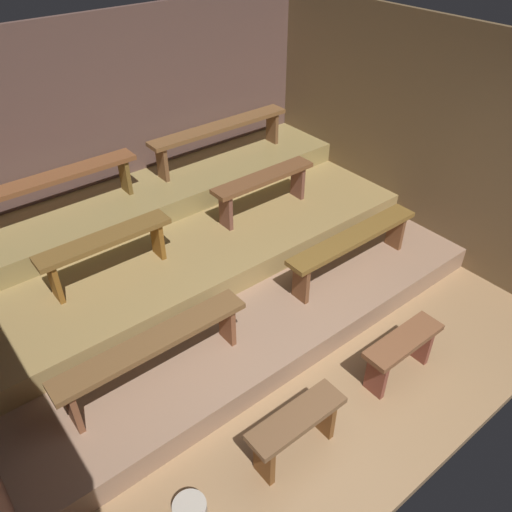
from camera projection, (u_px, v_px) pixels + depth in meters
name	position (u px, v px, depth m)	size (l,w,h in m)	color
ground	(233.00, 310.00, 5.49)	(5.87, 4.97, 0.08)	#9B7750
wall_back	(123.00, 130.00, 6.00)	(5.87, 0.06, 2.61)	brown
wall_right	(405.00, 131.00, 5.96)	(0.06, 4.97, 2.61)	brown
platform_lower	(207.00, 276.00, 5.69)	(5.07, 3.21, 0.25)	#96735A
platform_middle	(180.00, 237.00, 5.86)	(5.07, 2.18, 0.25)	#997C48
platform_upper	(151.00, 197.00, 6.10)	(5.07, 0.95, 0.25)	olive
bench_floor_left	(296.00, 426.00, 3.90)	(0.83, 0.25, 0.47)	brown
bench_floor_right	(402.00, 349.00, 4.53)	(0.83, 0.25, 0.47)	brown
bench_lower_left	(154.00, 348.00, 4.15)	(1.71, 0.25, 0.47)	brown
bench_lower_right	(353.00, 242.00, 5.34)	(1.71, 0.25, 0.47)	brown
bench_middle_left	(106.00, 246.00, 4.88)	(1.33, 0.25, 0.47)	brown
bench_middle_right	(264.00, 183.00, 5.86)	(1.33, 0.25, 0.47)	brown
bench_upper_left	(47.00, 185.00, 5.29)	(1.96, 0.25, 0.47)	brown
bench_upper_right	(220.00, 131.00, 6.39)	(1.96, 0.25, 0.47)	brown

